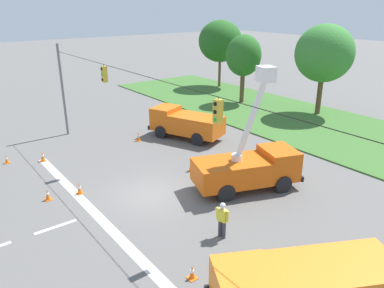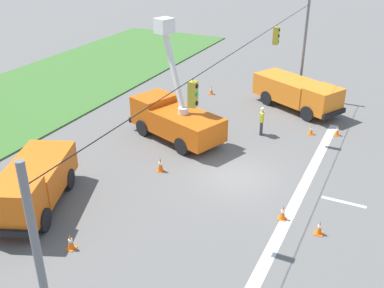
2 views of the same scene
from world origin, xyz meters
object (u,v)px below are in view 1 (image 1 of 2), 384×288
Objects in this scene: traffic_cone_foreground_left at (79,188)px; traffic_cone_far_left at (48,195)px; tree_far_west at (220,41)px; traffic_cone_mid_right at (192,272)px; tree_centre at (324,54)px; road_worker at (222,218)px; tree_west at (244,56)px; traffic_cone_mid_left at (43,156)px; traffic_cone_lane_edge_b at (7,159)px; traffic_cone_near_bucket at (191,165)px; utility_truck_bucket_lift at (249,166)px; traffic_cone_centre_line at (139,137)px; utility_truck_support_far at (306,286)px; utility_truck_support_near at (185,123)px.

traffic_cone_foreground_left reaches higher than traffic_cone_far_left.
traffic_cone_mid_right is (26.23, -24.27, -5.39)m from tree_far_west.
road_worker is at bearing -65.09° from tree_centre.
tree_west is 8.11m from tree_centre.
traffic_cone_foreground_left is at bearing -56.02° from tree_far_west.
traffic_cone_mid_right is at bearing 3.96° from traffic_cone_mid_left.
tree_centre is at bearing 19.23° from tree_west.
road_worker is at bearing 21.13° from traffic_cone_lane_edge_b.
tree_far_west is at bearing 137.22° from traffic_cone_mid_right.
traffic_cone_foreground_left reaches higher than traffic_cone_mid_right.
traffic_cone_near_bucket is at bearing 153.74° from road_worker.
utility_truck_bucket_lift reaches higher than road_worker.
tree_far_west is 0.98× the size of tree_centre.
tree_far_west is 33.23m from road_worker.
road_worker is 2.50× the size of traffic_cone_mid_left.
traffic_cone_centre_line is at bearing 128.85° from traffic_cone_foreground_left.
traffic_cone_centre_line reaches higher than traffic_cone_mid_right.
traffic_cone_mid_right is (10.98, -23.43, -5.46)m from tree_centre.
tree_far_west is at bearing 139.10° from road_worker.
traffic_cone_far_left is (1.32, -25.92, -5.43)m from tree_centre.
traffic_cone_centre_line is at bearing 86.90° from traffic_cone_mid_left.
traffic_cone_mid_left is (3.33, -21.83, -4.61)m from tree_west.
utility_truck_support_far is at bearing 13.94° from traffic_cone_lane_edge_b.
traffic_cone_mid_left is 0.90× the size of traffic_cone_near_bucket.
utility_truck_support_near is 18.60m from utility_truck_support_far.
traffic_cone_mid_right is (-3.73, -1.91, -0.94)m from utility_truck_support_far.
tree_far_west is at bearing 134.98° from traffic_cone_near_bucket.
utility_truck_bucket_lift is 13.88m from traffic_cone_mid_left.
tree_far_west is 11.69× the size of traffic_cone_centre_line.
utility_truck_support_far is 19.09m from traffic_cone_centre_line.
utility_truck_bucket_lift is 9.95× the size of traffic_cone_foreground_left.
utility_truck_support_near reaches higher than traffic_cone_near_bucket.
utility_truck_bucket_lift reaches higher than traffic_cone_foreground_left.
utility_truck_bucket_lift is 9.43m from utility_truck_support_near.
traffic_cone_centre_line is (1.52, 9.17, 0.07)m from traffic_cone_lane_edge_b.
traffic_cone_far_left reaches higher than traffic_cone_mid_right.
traffic_cone_foreground_left is 1.00× the size of traffic_cone_centre_line.
road_worker reaches higher than traffic_cone_lane_edge_b.
traffic_cone_near_bucket is 6.92m from traffic_cone_centre_line.
road_worker reaches higher than traffic_cone_mid_right.
utility_truck_bucket_lift is at bearing 17.28° from traffic_cone_near_bucket.
traffic_cone_centre_line is (-3.90, -17.35, -5.39)m from tree_centre.
tree_far_west is 13.94× the size of traffic_cone_mid_right.
traffic_cone_far_left is (-13.38, -4.39, -0.91)m from utility_truck_support_far.
tree_far_west is 14.05× the size of traffic_cone_lane_edge_b.
tree_centre is at bearing 114.91° from road_worker.
traffic_cone_near_bucket is at bearing 47.04° from traffic_cone_lane_edge_b.
utility_truck_support_far reaches higher than traffic_cone_far_left.
tree_centre reaches higher than traffic_cone_near_bucket.
utility_truck_support_far is 5.16m from road_worker.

